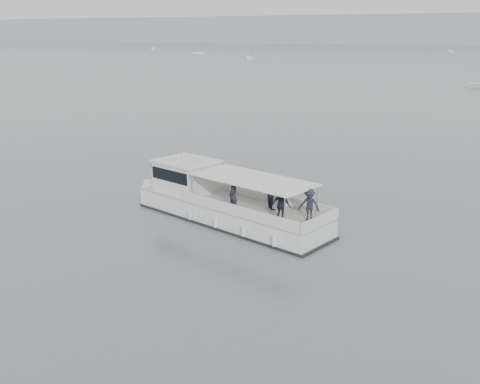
% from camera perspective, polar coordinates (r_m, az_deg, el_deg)
% --- Properties ---
extents(ground, '(1400.00, 1400.00, 0.00)m').
position_cam_1_polar(ground, '(22.61, 9.15, -7.48)').
color(ground, slate).
rests_on(ground, ground).
extents(headland, '(1400.00, 90.00, 28.00)m').
position_cam_1_polar(headland, '(580.19, 23.65, 15.59)').
color(headland, '#939EA8').
rests_on(headland, ground).
extents(tour_boat, '(12.11, 6.26, 5.14)m').
position_cam_1_polar(tour_boat, '(27.58, -2.62, -0.97)').
color(tour_boat, white).
rests_on(tour_boat, ground).
extents(moored_fleet, '(393.48, 365.78, 8.95)m').
position_cam_1_polar(moored_fleet, '(211.39, 16.90, 13.37)').
color(moored_fleet, white).
rests_on(moored_fleet, ground).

